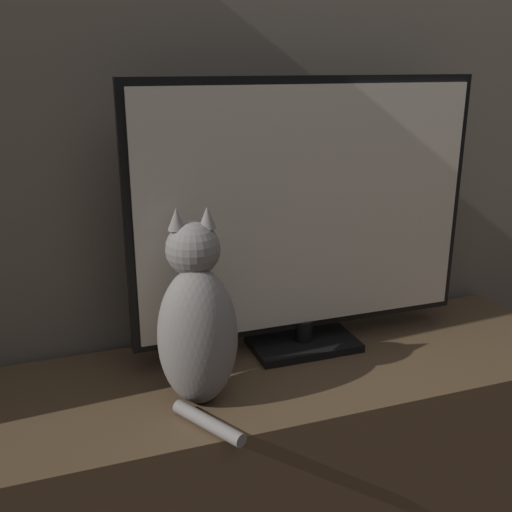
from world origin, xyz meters
TOP-DOWN VIEW (x-y plane):
  - wall_back at (0.00, 1.22)m, footprint 4.80×0.05m
  - tv_stand at (0.00, 0.95)m, footprint 1.49×0.46m
  - tv at (0.08, 1.04)m, footprint 0.85×0.16m
  - cat at (-0.23, 0.88)m, footprint 0.18×0.28m

SIDE VIEW (x-z plane):
  - tv_stand at x=0.00m, z-range 0.00..0.49m
  - cat at x=-0.23m, z-range 0.46..0.88m
  - tv at x=0.08m, z-range 0.50..1.16m
  - wall_back at x=0.00m, z-range 0.00..2.60m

